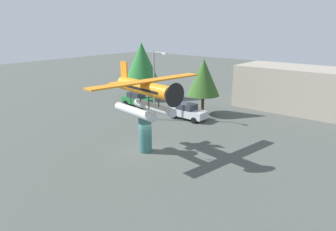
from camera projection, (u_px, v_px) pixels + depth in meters
name	position (u px, v px, depth m)	size (l,w,h in m)	color
ground_plane	(146.00, 151.00, 27.24)	(140.00, 140.00, 0.00)	#4C514C
display_pedestal	(145.00, 133.00, 26.77)	(1.10, 1.10, 3.32)	#386B66
floatplane_monument	(145.00, 94.00, 25.76)	(7.10, 10.44, 4.00)	silver
car_near_green	(137.00, 99.00, 41.97)	(4.20, 2.02, 1.76)	#237A38
car_mid_silver	(188.00, 112.00, 36.10)	(4.20, 2.02, 1.76)	silver
streetlight_primary	(155.00, 81.00, 34.79)	(1.84, 0.28, 7.58)	gray
storefront_building	(298.00, 89.00, 39.67)	(14.33, 6.89, 5.30)	#9E9384
tree_west	(142.00, 62.00, 45.04)	(4.85, 4.85, 7.91)	brown
tree_east	(203.00, 77.00, 37.10)	(3.81, 3.81, 6.54)	brown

